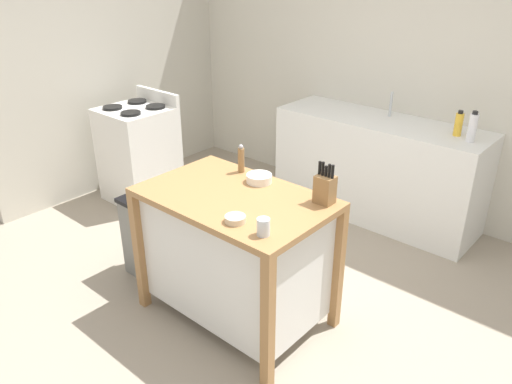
# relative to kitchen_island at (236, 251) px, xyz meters

# --- Properties ---
(ground_plane) EXTENTS (6.25, 6.25, 0.00)m
(ground_plane) POSITION_rel_kitchen_island_xyz_m (0.13, 0.12, -0.50)
(ground_plane) COLOR gray
(ground_plane) RESTS_ON ground
(wall_back) EXTENTS (5.25, 0.10, 2.60)m
(wall_back) POSITION_rel_kitchen_island_xyz_m (0.13, 2.26, 0.80)
(wall_back) COLOR beige
(wall_back) RESTS_ON ground
(wall_left) EXTENTS (0.10, 2.74, 2.60)m
(wall_left) POSITION_rel_kitchen_island_xyz_m (-2.50, 0.89, 0.80)
(wall_left) COLOR beige
(wall_left) RESTS_ON ground
(kitchen_island) EXTENTS (1.17, 0.75, 0.90)m
(kitchen_island) POSITION_rel_kitchen_island_xyz_m (0.00, 0.00, 0.00)
(kitchen_island) COLOR #9E7042
(kitchen_island) RESTS_ON ground
(knife_block) EXTENTS (0.11, 0.09, 0.25)m
(knife_block) POSITION_rel_kitchen_island_xyz_m (0.47, 0.27, 0.49)
(knife_block) COLOR olive
(knife_block) RESTS_ON kitchen_island
(bowl_ceramic_wide) EXTENTS (0.12, 0.12, 0.04)m
(bowl_ceramic_wide) POSITION_rel_kitchen_island_xyz_m (0.23, -0.24, 0.42)
(bowl_ceramic_wide) COLOR beige
(bowl_ceramic_wide) RESTS_ON kitchen_island
(bowl_ceramic_small) EXTENTS (0.16, 0.16, 0.05)m
(bowl_ceramic_small) POSITION_rel_kitchen_island_xyz_m (-0.01, 0.25, 0.42)
(bowl_ceramic_small) COLOR silver
(bowl_ceramic_small) RESTS_ON kitchen_island
(drinking_cup) EXTENTS (0.07, 0.07, 0.10)m
(drinking_cup) POSITION_rel_kitchen_island_xyz_m (0.44, -0.24, 0.44)
(drinking_cup) COLOR silver
(drinking_cup) RESTS_ON kitchen_island
(pepper_grinder) EXTENTS (0.04, 0.04, 0.19)m
(pepper_grinder) POSITION_rel_kitchen_island_xyz_m (-0.21, 0.29, 0.49)
(pepper_grinder) COLOR olive
(pepper_grinder) RESTS_ON kitchen_island
(trash_bin) EXTENTS (0.36, 0.28, 0.63)m
(trash_bin) POSITION_rel_kitchen_island_xyz_m (-0.83, -0.07, -0.19)
(trash_bin) COLOR slate
(trash_bin) RESTS_ON ground
(sink_counter) EXTENTS (1.86, 0.60, 0.92)m
(sink_counter) POSITION_rel_kitchen_island_xyz_m (-0.03, 1.91, -0.04)
(sink_counter) COLOR silver
(sink_counter) RESTS_ON ground
(sink_faucet) EXTENTS (0.02, 0.02, 0.22)m
(sink_faucet) POSITION_rel_kitchen_island_xyz_m (-0.03, 2.05, 0.53)
(sink_faucet) COLOR #B7BCC1
(sink_faucet) RESTS_ON sink_counter
(bottle_dish_soap) EXTENTS (0.06, 0.06, 0.20)m
(bottle_dish_soap) POSITION_rel_kitchen_island_xyz_m (0.62, 1.92, 0.51)
(bottle_dish_soap) COLOR yellow
(bottle_dish_soap) RESTS_ON sink_counter
(bottle_hand_soap) EXTENTS (0.07, 0.07, 0.24)m
(bottle_hand_soap) POSITION_rel_kitchen_island_xyz_m (0.74, 1.85, 0.53)
(bottle_hand_soap) COLOR white
(bottle_hand_soap) RESTS_ON sink_counter
(stove) EXTENTS (0.60, 0.60, 1.04)m
(stove) POSITION_rel_kitchen_island_xyz_m (-1.95, 0.71, -0.03)
(stove) COLOR white
(stove) RESTS_ON ground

